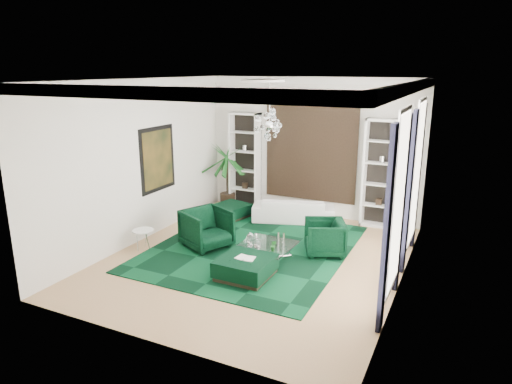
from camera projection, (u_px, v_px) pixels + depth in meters
The scene contains 30 objects.
floor at pixel (256, 259), 9.94m from camera, with size 6.00×7.00×0.02m, color tan.
ceiling at pixel (257, 79), 8.93m from camera, with size 6.00×7.00×0.02m, color white.
wall_back at pixel (311, 148), 12.49m from camera, with size 6.00×0.02×3.80m, color silver.
wall_front at pixel (149, 224), 6.38m from camera, with size 6.00×0.02×3.80m, color silver.
wall_left at pixel (141, 161), 10.69m from camera, with size 0.02×7.00×3.80m, color silver.
wall_right at pixel (408, 190), 8.18m from camera, with size 0.02×7.00×3.80m, color silver.
crown_molding at pixel (257, 85), 8.96m from camera, with size 6.00×7.00×0.18m, color white, non-canonical shape.
ceiling_medallion at pixel (263, 81), 9.20m from camera, with size 0.90×0.90×0.05m, color white.
tapestry at pixel (311, 148), 12.45m from camera, with size 2.50×0.06×2.80m, color black.
shelving_left at pixel (245, 161), 13.26m from camera, with size 0.90×0.38×2.80m, color white, non-canonical shape.
shelving_right at pixel (381, 174), 11.64m from camera, with size 0.90×0.38×2.80m, color white, non-canonical shape.
painting at pixel (158, 159), 11.20m from camera, with size 0.04×1.30×1.60m, color black.
window_near at pixel (399, 203), 7.41m from camera, with size 0.03×1.10×2.90m, color white.
curtain_near_a at pixel (387, 232), 6.81m from camera, with size 0.07×0.30×3.25m, color black.
curtain_near_b at pixel (402, 205), 8.17m from camera, with size 0.07×0.30×3.25m, color black.
window_far at pixel (417, 173), 9.50m from camera, with size 0.03×1.10×2.90m, color white.
curtain_far_a at pixel (409, 193), 8.90m from camera, with size 0.07×0.30×3.25m, color black.
curtain_far_b at pixel (418, 177), 10.26m from camera, with size 0.07×0.30×3.25m, color black.
rug at pixel (253, 247), 10.53m from camera, with size 4.20×5.00×0.02m, color black.
sofa at pixel (293, 210), 12.31m from camera, with size 2.17×0.85×0.63m, color white.
armchair_left at pixel (207, 229), 10.47m from camera, with size 0.96×0.99×0.90m, color black.
armchair_right at pixel (325, 237), 10.09m from camera, with size 0.84×0.86×0.78m, color black.
coffee_table at pixel (266, 253), 9.74m from camera, with size 1.11×1.11×0.38m, color white, non-canonical shape.
ottoman_side at pixel (232, 211), 12.64m from camera, with size 0.84×0.84×0.37m, color black.
ottoman_front at pixel (246, 268), 9.00m from camera, with size 1.02×1.02×0.41m, color black.
book at pixel (246, 258), 8.94m from camera, with size 0.38×0.25×0.03m, color white.
side_table at pixel (144, 240), 10.38m from camera, with size 0.47×0.47×0.46m, color white.
palm at pixel (227, 166), 13.38m from camera, with size 1.53×1.53×2.45m, color #19591E, non-canonical shape.
chandelier at pixel (269, 126), 9.55m from camera, with size 0.77×0.77×0.69m, color white, non-canonical shape.
table_plant at pixel (273, 246), 9.34m from camera, with size 0.13×0.10×0.23m, color #19591E.
Camera 1 is at (3.95, -8.31, 4.02)m, focal length 32.00 mm.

